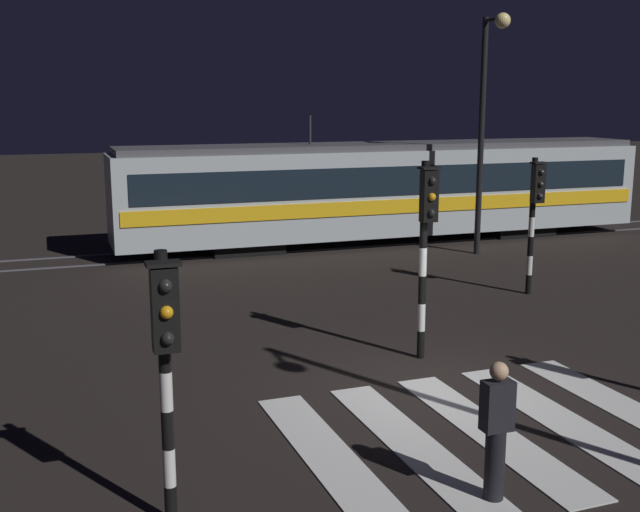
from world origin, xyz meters
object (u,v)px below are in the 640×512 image
(traffic_light_corner_far_right, at_px, (535,205))
(tram, at_px, (387,189))
(street_lamp_trackside_right, at_px, (487,106))
(traffic_light_corner_near_left, at_px, (166,350))
(pedestrian_waiting_at_kerb, at_px, (496,430))
(traffic_light_median_centre, at_px, (426,231))

(traffic_light_corner_far_right, bearing_deg, tram, 92.88)
(traffic_light_corner_far_right, height_order, tram, tram)
(traffic_light_corner_far_right, distance_m, street_lamp_trackside_right, 5.38)
(traffic_light_corner_near_left, xyz_separation_m, tram, (9.43, 15.36, -0.30))
(traffic_light_corner_far_right, xyz_separation_m, street_lamp_trackside_right, (1.40, 4.66, 2.28))
(traffic_light_corner_near_left, height_order, pedestrian_waiting_at_kerb, traffic_light_corner_near_left)
(street_lamp_trackside_right, relative_size, pedestrian_waiting_at_kerb, 4.10)
(traffic_light_corner_near_left, relative_size, tram, 0.17)
(traffic_light_median_centre, xyz_separation_m, traffic_light_corner_far_right, (4.63, 3.46, -0.20))
(street_lamp_trackside_right, distance_m, pedestrian_waiting_at_kerb, 15.44)
(traffic_light_corner_far_right, height_order, traffic_light_corner_near_left, traffic_light_corner_far_right)
(traffic_light_corner_far_right, bearing_deg, traffic_light_median_centre, -143.21)
(traffic_light_median_centre, bearing_deg, tram, 69.17)
(traffic_light_corner_far_right, relative_size, traffic_light_corner_near_left, 1.06)
(street_lamp_trackside_right, height_order, tram, street_lamp_trackside_right)
(traffic_light_corner_near_left, relative_size, pedestrian_waiting_at_kerb, 1.82)
(tram, bearing_deg, pedestrian_waiting_at_kerb, -109.75)
(tram, distance_m, pedestrian_waiting_at_kerb, 17.04)
(traffic_light_median_centre, xyz_separation_m, street_lamp_trackside_right, (6.03, 8.12, 2.09))
(traffic_light_median_centre, distance_m, pedestrian_waiting_at_kerb, 5.31)
(pedestrian_waiting_at_kerb, bearing_deg, tram, 70.25)
(street_lamp_trackside_right, bearing_deg, traffic_light_corner_far_right, -106.76)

